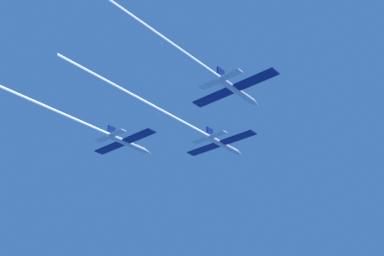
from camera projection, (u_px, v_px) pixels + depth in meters
jet_lead at (181, 122)px, 92.94m from camera, size 18.03×52.17×2.99m
jet_left_wing at (84, 124)px, 94.00m from camera, size 18.03×47.04×2.99m
jet_right_wing at (183, 54)px, 73.81m from camera, size 18.03×53.57×2.99m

